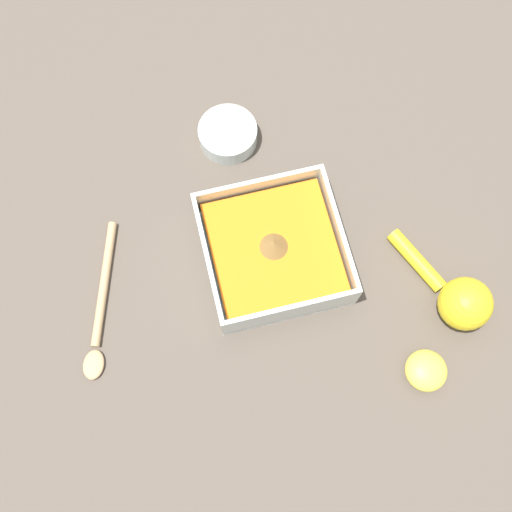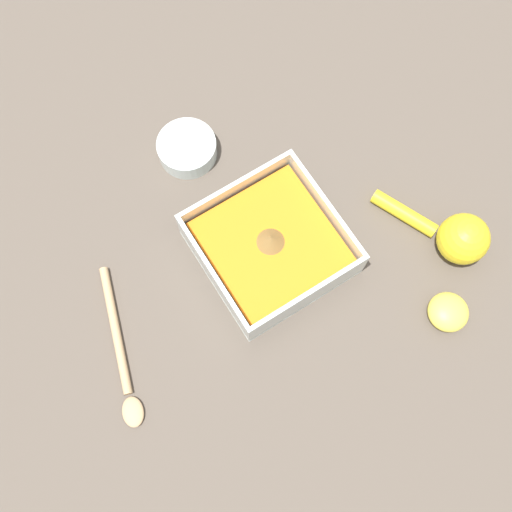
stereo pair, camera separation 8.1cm
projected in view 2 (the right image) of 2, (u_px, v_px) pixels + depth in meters
ground_plane at (284, 230)px, 0.86m from camera, size 4.00×4.00×0.00m
square_dish at (270, 246)px, 0.83m from camera, size 0.19×0.19×0.07m
spice_bowl at (187, 149)px, 0.88m from camera, size 0.09×0.09×0.03m
lemon_squeezer at (457, 236)px, 0.82m from camera, size 0.16×0.10×0.07m
lemon_half at (448, 312)px, 0.81m from camera, size 0.06×0.06×0.03m
wooden_spoon at (122, 355)px, 0.80m from camera, size 0.21×0.08×0.01m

